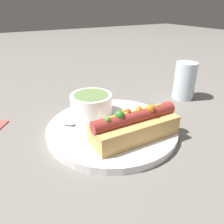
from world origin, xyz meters
name	(u,v)px	position (x,y,z in m)	size (l,w,h in m)	color
ground_plane	(112,131)	(0.00, 0.00, 0.00)	(4.00, 4.00, 0.00)	slate
dinner_plate	(112,128)	(0.00, 0.00, 0.01)	(0.28, 0.28, 0.01)	white
hot_dog	(134,126)	(0.01, -0.06, 0.04)	(0.18, 0.07, 0.07)	tan
soup_bowl	(91,104)	(-0.02, 0.07, 0.04)	(0.10, 0.10, 0.05)	white
spoon	(77,125)	(-0.07, 0.03, 0.02)	(0.11, 0.15, 0.01)	#B7B7BC
drinking_glass	(185,81)	(0.28, 0.06, 0.05)	(0.06, 0.06, 0.11)	silver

